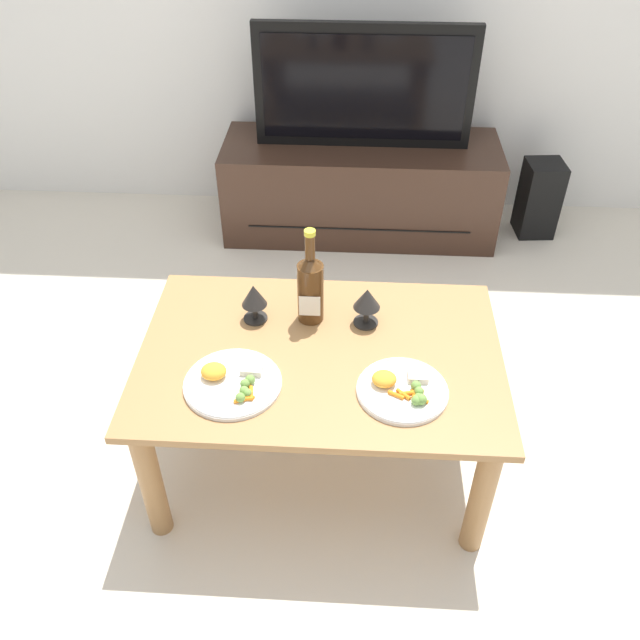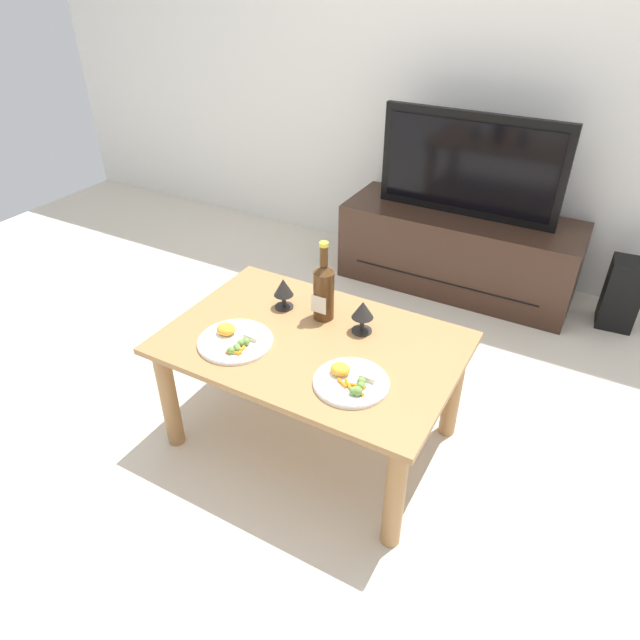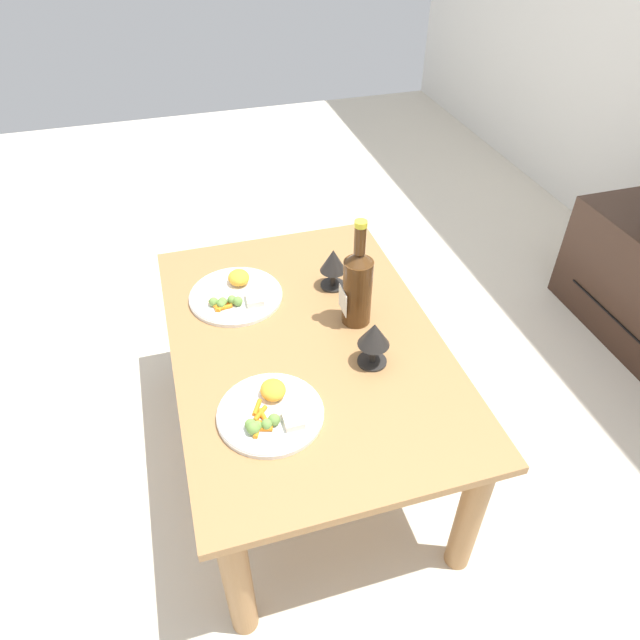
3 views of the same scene
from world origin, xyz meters
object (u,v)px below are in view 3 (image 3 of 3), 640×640
object	(u,v)px
dinner_plate_left	(236,294)
dinner_plate_right	(270,412)
wine_bottle	(358,284)
goblet_left	(333,263)
goblet_right	(374,337)
dining_table	(306,362)

from	to	relation	value
dinner_plate_left	dinner_plate_right	world-z (taller)	dinner_plate_left
wine_bottle	dinner_plate_left	bearing A→B (deg)	-122.82
goblet_left	dinner_plate_right	xyz separation A→B (m)	(0.46, -0.30, -0.08)
wine_bottle	goblet_right	world-z (taller)	wine_bottle
wine_bottle	goblet_right	size ratio (longest dim) A/B	2.47
dining_table	dinner_plate_left	bearing A→B (deg)	-147.74
dinner_plate_right	dinner_plate_left	bearing A→B (deg)	179.95
wine_bottle	dinner_plate_right	xyz separation A→B (m)	(0.28, -0.32, -0.12)
dining_table	goblet_right	bearing A→B (deg)	46.95
wine_bottle	goblet_left	xyz separation A→B (m)	(-0.18, -0.02, -0.04)
goblet_right	goblet_left	bearing A→B (deg)	-180.00
goblet_left	dinner_plate_right	world-z (taller)	goblet_left
wine_bottle	dinner_plate_left	xyz separation A→B (m)	(-0.21, -0.32, -0.12)
wine_bottle	goblet_right	bearing A→B (deg)	-4.88
dining_table	wine_bottle	xyz separation A→B (m)	(-0.04, 0.16, 0.22)
dining_table	goblet_left	xyz separation A→B (m)	(-0.22, 0.15, 0.18)
wine_bottle	goblet_left	world-z (taller)	wine_bottle
goblet_left	goblet_right	size ratio (longest dim) A/B	1.00
dining_table	dinner_plate_right	distance (m)	0.31
dining_table	dinner_plate_left	xyz separation A→B (m)	(-0.25, -0.16, 0.10)
goblet_left	goblet_right	world-z (taller)	same
dinner_plate_left	goblet_right	bearing A→B (deg)	38.30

